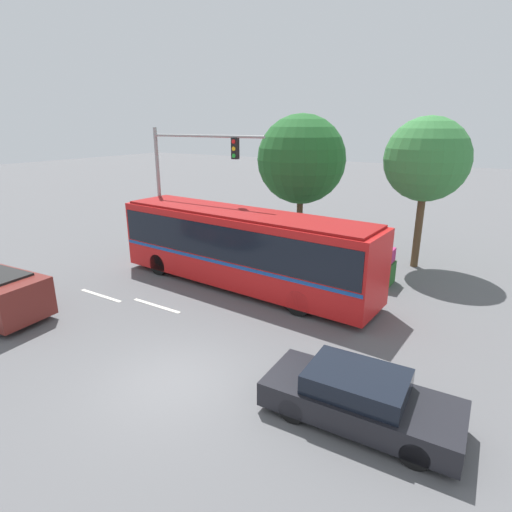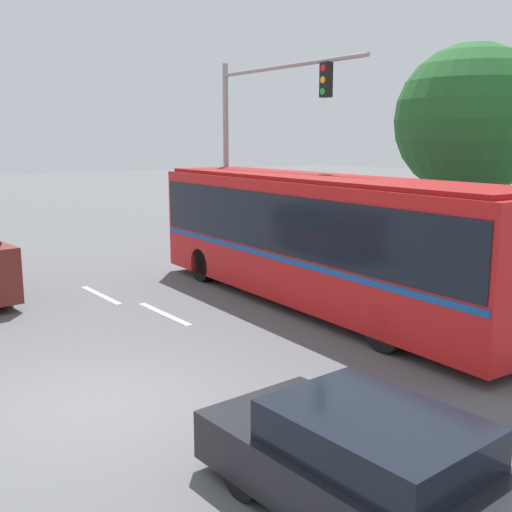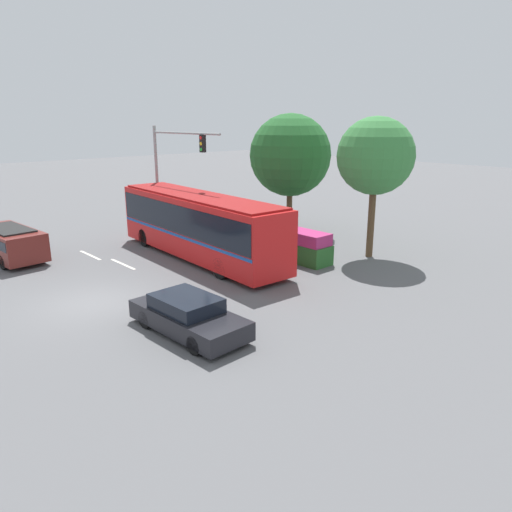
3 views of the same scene
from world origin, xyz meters
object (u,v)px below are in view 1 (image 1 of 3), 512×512
(street_tree_left, at_px, (301,160))
(city_bus, at_px, (242,245))
(traffic_light_pole, at_px, (181,175))
(street_tree_centre, at_px, (427,160))
(sedan_foreground, at_px, (359,398))

(street_tree_left, bearing_deg, city_bus, -81.39)
(traffic_light_pole, height_order, street_tree_centre, street_tree_centre)
(sedan_foreground, xyz_separation_m, traffic_light_pole, (-11.46, 6.91, 3.83))
(city_bus, xyz_separation_m, traffic_light_pole, (-4.29, 1.20, 2.56))
(street_tree_centre, bearing_deg, traffic_light_pole, -151.11)
(sedan_foreground, distance_m, street_tree_centre, 13.36)
(sedan_foreground, bearing_deg, street_tree_centre, 94.21)
(city_bus, bearing_deg, traffic_light_pole, -12.30)
(city_bus, height_order, traffic_light_pole, traffic_light_pole)
(traffic_light_pole, relative_size, street_tree_left, 0.90)
(traffic_light_pole, bearing_deg, city_bus, -15.67)
(city_bus, xyz_separation_m, sedan_foreground, (7.17, -5.70, -1.27))
(city_bus, bearing_deg, sedan_foreground, 144.85)
(street_tree_centre, bearing_deg, sedan_foreground, -83.73)
(traffic_light_pole, bearing_deg, sedan_foreground, -31.09)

